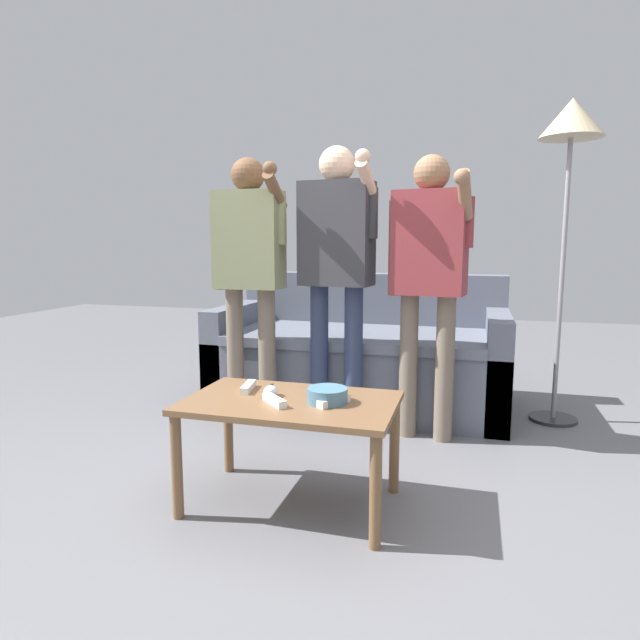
# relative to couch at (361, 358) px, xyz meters

# --- Properties ---
(ground_plane) EXTENTS (12.00, 12.00, 0.00)m
(ground_plane) POSITION_rel_couch_xyz_m (0.12, -1.57, -0.31)
(ground_plane) COLOR slate
(couch) EXTENTS (1.89, 0.96, 0.86)m
(couch) POSITION_rel_couch_xyz_m (0.00, 0.00, 0.00)
(couch) COLOR slate
(couch) RESTS_ON ground
(coffee_table) EXTENTS (0.86, 0.53, 0.45)m
(coffee_table) POSITION_rel_couch_xyz_m (0.02, -1.52, 0.08)
(coffee_table) COLOR brown
(coffee_table) RESTS_ON ground
(snack_bowl) EXTENTS (0.16, 0.16, 0.06)m
(snack_bowl) POSITION_rel_couch_xyz_m (0.17, -1.52, 0.17)
(snack_bowl) COLOR teal
(snack_bowl) RESTS_ON coffee_table
(game_remote_nunchuk) EXTENTS (0.06, 0.09, 0.05)m
(game_remote_nunchuk) POSITION_rel_couch_xyz_m (-0.07, -1.50, 0.17)
(game_remote_nunchuk) COLOR white
(game_remote_nunchuk) RESTS_ON coffee_table
(floor_lamp) EXTENTS (0.36, 0.36, 1.90)m
(floor_lamp) POSITION_rel_couch_xyz_m (1.22, -0.07, 1.35)
(floor_lamp) COLOR #2D2D33
(floor_lamp) RESTS_ON ground
(player_left) EXTENTS (0.46, 0.31, 1.56)m
(player_left) POSITION_rel_couch_xyz_m (-0.55, -0.61, 0.68)
(player_left) COLOR #756656
(player_left) RESTS_ON ground
(player_center) EXTENTS (0.47, 0.36, 1.61)m
(player_center) POSITION_rel_couch_xyz_m (-0.03, -0.56, 0.71)
(player_center) COLOR #2D3856
(player_center) RESTS_ON ground
(player_right) EXTENTS (0.45, 0.40, 1.54)m
(player_right) POSITION_rel_couch_xyz_m (0.48, -0.58, 0.66)
(player_right) COLOR #756656
(player_right) RESTS_ON ground
(game_remote_wand_near) EXTENTS (0.13, 0.13, 0.03)m
(game_remote_wand_near) POSITION_rel_couch_xyz_m (-0.02, -1.60, 0.16)
(game_remote_wand_near) COLOR white
(game_remote_wand_near) RESTS_ON coffee_table
(game_remote_wand_far) EXTENTS (0.11, 0.15, 0.03)m
(game_remote_wand_far) POSITION_rel_couch_xyz_m (0.21, -1.54, 0.16)
(game_remote_wand_far) COLOR white
(game_remote_wand_far) RESTS_ON coffee_table
(game_remote_wand_spare) EXTENTS (0.06, 0.16, 0.03)m
(game_remote_wand_spare) POSITION_rel_couch_xyz_m (-0.20, -1.44, 0.16)
(game_remote_wand_spare) COLOR white
(game_remote_wand_spare) RESTS_ON coffee_table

